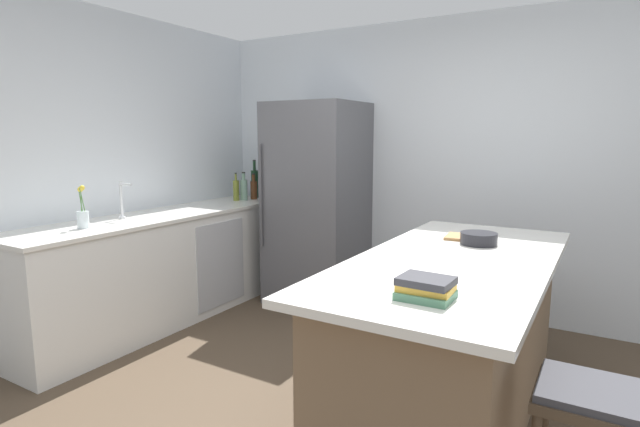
# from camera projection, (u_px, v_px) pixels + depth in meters

# --- Properties ---
(wall_rear) EXTENTS (6.00, 0.10, 2.60)m
(wall_rear) POSITION_uv_depth(u_px,v_px,m) (457.00, 168.00, 4.37)
(wall_rear) COLOR silver
(wall_rear) RESTS_ON ground_plane
(wall_left) EXTENTS (0.10, 6.00, 2.60)m
(wall_left) POSITION_uv_depth(u_px,v_px,m) (49.00, 174.00, 3.69)
(wall_left) COLOR silver
(wall_left) RESTS_ON ground_plane
(counter_run_left) EXTENTS (0.67, 2.72, 0.93)m
(counter_run_left) POSITION_uv_depth(u_px,v_px,m) (167.00, 266.00, 4.27)
(counter_run_left) COLOR silver
(counter_run_left) RESTS_ON ground_plane
(kitchen_island) EXTENTS (0.96, 2.15, 0.93)m
(kitchen_island) POSITION_uv_depth(u_px,v_px,m) (452.00, 338.00, 2.72)
(kitchen_island) COLOR #7A6047
(kitchen_island) RESTS_ON ground_plane
(refrigerator) EXTENTS (0.82, 0.77, 1.89)m
(refrigerator) POSITION_uv_depth(u_px,v_px,m) (317.00, 204.00, 4.67)
(refrigerator) COLOR #56565B
(refrigerator) RESTS_ON ground_plane
(bar_stool) EXTENTS (0.36, 0.36, 0.68)m
(bar_stool) POSITION_uv_depth(u_px,v_px,m) (586.00, 418.00, 1.81)
(bar_stool) COLOR #473828
(bar_stool) RESTS_ON ground_plane
(sink_faucet) EXTENTS (0.15, 0.05, 0.30)m
(sink_faucet) POSITION_uv_depth(u_px,v_px,m) (122.00, 199.00, 3.89)
(sink_faucet) COLOR silver
(sink_faucet) RESTS_ON counter_run_left
(flower_vase) EXTENTS (0.08, 0.08, 0.31)m
(flower_vase) POSITION_uv_depth(u_px,v_px,m) (83.00, 215.00, 3.50)
(flower_vase) COLOR silver
(flower_vase) RESTS_ON counter_run_left
(wine_bottle) EXTENTS (0.08, 0.08, 0.40)m
(wine_bottle) POSITION_uv_depth(u_px,v_px,m) (255.00, 183.00, 5.25)
(wine_bottle) COLOR #19381E
(wine_bottle) RESTS_ON counter_run_left
(syrup_bottle) EXTENTS (0.07, 0.07, 0.27)m
(syrup_bottle) POSITION_uv_depth(u_px,v_px,m) (254.00, 189.00, 5.13)
(syrup_bottle) COLOR #5B3319
(syrup_bottle) RESTS_ON counter_run_left
(gin_bottle) EXTENTS (0.07, 0.07, 0.29)m
(gin_bottle) POSITION_uv_depth(u_px,v_px,m) (244.00, 189.00, 5.07)
(gin_bottle) COLOR #8CB79E
(gin_bottle) RESTS_ON counter_run_left
(olive_oil_bottle) EXTENTS (0.06, 0.06, 0.28)m
(olive_oil_bottle) POSITION_uv_depth(u_px,v_px,m) (236.00, 190.00, 5.01)
(olive_oil_bottle) COLOR olive
(olive_oil_bottle) RESTS_ON counter_run_left
(cookbook_stack) EXTENTS (0.22, 0.18, 0.09)m
(cookbook_stack) POSITION_uv_depth(u_px,v_px,m) (426.00, 288.00, 1.98)
(cookbook_stack) COLOR #4C7F60
(cookbook_stack) RESTS_ON kitchen_island
(mixing_bowl) EXTENTS (0.22, 0.22, 0.07)m
(mixing_bowl) POSITION_uv_depth(u_px,v_px,m) (479.00, 239.00, 2.97)
(mixing_bowl) COLOR black
(mixing_bowl) RESTS_ON kitchen_island
(cutting_board) EXTENTS (0.31, 0.24, 0.02)m
(cutting_board) POSITION_uv_depth(u_px,v_px,m) (469.00, 238.00, 3.13)
(cutting_board) COLOR #9E7042
(cutting_board) RESTS_ON kitchen_island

